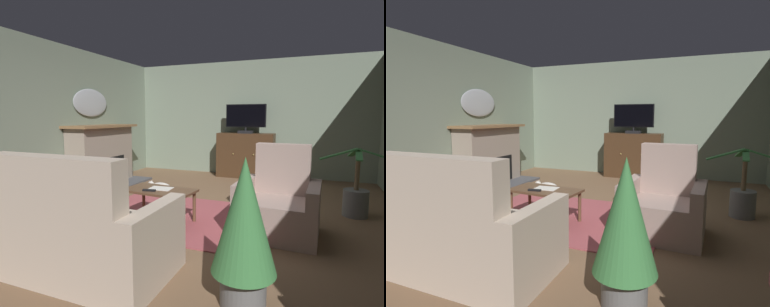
# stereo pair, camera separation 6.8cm
# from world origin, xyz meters

# --- Properties ---
(ground_plane) EXTENTS (6.11, 7.42, 0.04)m
(ground_plane) POSITION_xyz_m (0.00, 0.00, -0.02)
(ground_plane) COLOR brown
(wall_back) EXTENTS (6.11, 0.10, 2.68)m
(wall_back) POSITION_xyz_m (0.00, 3.46, 1.34)
(wall_back) COLOR gray
(wall_back) RESTS_ON ground_plane
(wall_left) EXTENTS (0.10, 7.42, 2.68)m
(wall_left) POSITION_xyz_m (-2.80, 0.00, 1.34)
(wall_left) COLOR gray
(wall_left) RESTS_ON ground_plane
(rug_central) EXTENTS (2.58, 1.86, 0.01)m
(rug_central) POSITION_xyz_m (-0.15, -0.02, 0.01)
(rug_central) COLOR #9E474C
(rug_central) RESTS_ON ground_plane
(fireplace) EXTENTS (0.94, 1.71, 1.22)m
(fireplace) POSITION_xyz_m (-2.48, 1.23, 0.59)
(fireplace) COLOR #4C4C51
(fireplace) RESTS_ON ground_plane
(wall_mirror_oval) EXTENTS (0.06, 0.99, 0.55)m
(wall_mirror_oval) POSITION_xyz_m (-2.72, 1.23, 1.67)
(wall_mirror_oval) COLOR #B2B7BF
(tv_cabinet) EXTENTS (1.27, 0.49, 1.01)m
(tv_cabinet) POSITION_xyz_m (0.05, 3.11, 0.48)
(tv_cabinet) COLOR black
(tv_cabinet) RESTS_ON ground_plane
(television) EXTENTS (0.90, 0.20, 0.65)m
(television) POSITION_xyz_m (0.05, 3.06, 1.36)
(television) COLOR black
(television) RESTS_ON tv_cabinet
(coffee_table) EXTENTS (0.96, 0.59, 0.44)m
(coffee_table) POSITION_xyz_m (-0.34, -0.32, 0.38)
(coffee_table) COLOR brown
(coffee_table) RESTS_ON ground_plane
(tv_remote) EXTENTS (0.18, 0.08, 0.02)m
(tv_remote) POSITION_xyz_m (-0.43, -0.45, 0.45)
(tv_remote) COLOR black
(tv_remote) RESTS_ON coffee_table
(folded_newspaper) EXTENTS (0.31, 0.24, 0.01)m
(folded_newspaper) POSITION_xyz_m (-0.35, -0.28, 0.44)
(folded_newspaper) COLOR silver
(folded_newspaper) RESTS_ON coffee_table
(sofa_floral) EXTENTS (1.59, 0.90, 1.09)m
(sofa_floral) POSITION_xyz_m (-0.37, -1.76, 0.36)
(sofa_floral) COLOR #C6B29E
(sofa_floral) RESTS_ON ground_plane
(armchair_beside_cabinet) EXTENTS (0.95, 0.86, 1.05)m
(armchair_beside_cabinet) POSITION_xyz_m (1.15, -0.13, 0.33)
(armchair_beside_cabinet) COLOR #A3897F
(armchair_beside_cabinet) RESTS_ON ground_plane
(potted_plant_small_fern_corner) EXTENTS (0.98, 0.81, 0.96)m
(potted_plant_small_fern_corner) POSITION_xyz_m (2.08, 0.91, 0.25)
(potted_plant_small_fern_corner) COLOR slate
(potted_plant_small_fern_corner) RESTS_ON ground_plane
(potted_plant_on_hearth_side) EXTENTS (0.48, 0.48, 1.11)m
(potted_plant_on_hearth_side) POSITION_xyz_m (1.07, -1.69, 0.61)
(potted_plant_on_hearth_side) COLOR slate
(potted_plant_on_hearth_side) RESTS_ON ground_plane
(cat) EXTENTS (0.70, 0.19, 0.19)m
(cat) POSITION_xyz_m (-1.14, 1.18, 0.09)
(cat) COLOR beige
(cat) RESTS_ON ground_plane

